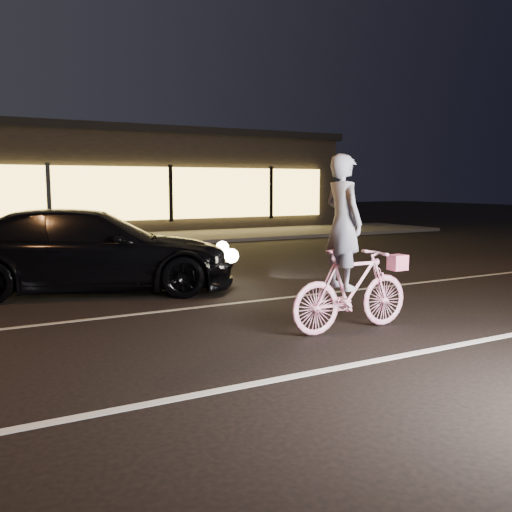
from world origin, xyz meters
TOP-DOWN VIEW (x-y plane):
  - ground at (0.00, 0.00)m, footprint 90.00×90.00m
  - lane_stripe_near at (0.00, -1.50)m, footprint 60.00×0.12m
  - lane_stripe_far at (0.00, 2.00)m, footprint 60.00×0.10m
  - sidewalk at (0.00, 13.00)m, footprint 30.00×4.00m
  - storefront at (0.00, 18.97)m, footprint 25.40×8.42m
  - cyclist at (1.37, -0.31)m, footprint 1.85×0.64m
  - sedan at (-0.98, 4.19)m, footprint 5.57×3.65m

SIDE VIEW (x-z plane):
  - ground at x=0.00m, z-range 0.00..0.00m
  - lane_stripe_near at x=0.00m, z-range 0.00..0.01m
  - lane_stripe_far at x=0.00m, z-range 0.00..0.01m
  - sidewalk at x=0.00m, z-range 0.00..0.12m
  - sedan at x=-0.98m, z-range 0.00..1.50m
  - cyclist at x=1.37m, z-range -0.34..1.99m
  - storefront at x=0.00m, z-range 0.05..4.25m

